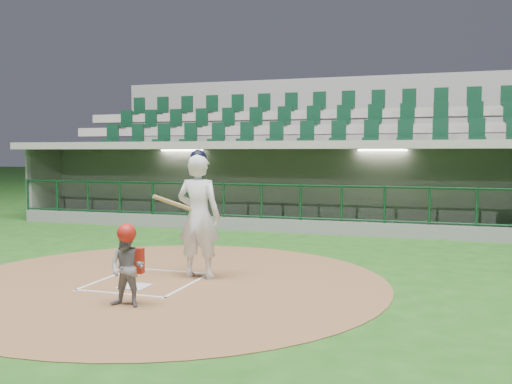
# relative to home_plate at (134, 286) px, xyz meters

# --- Properties ---
(ground) EXTENTS (120.00, 120.00, 0.00)m
(ground) POSITION_rel_home_plate_xyz_m (0.00, 0.70, -0.02)
(ground) COLOR #1D4F16
(ground) RESTS_ON ground
(dirt_circle) EXTENTS (7.20, 7.20, 0.01)m
(dirt_circle) POSITION_rel_home_plate_xyz_m (0.30, 0.50, -0.02)
(dirt_circle) COLOR brown
(dirt_circle) RESTS_ON ground
(home_plate) EXTENTS (0.43, 0.43, 0.02)m
(home_plate) POSITION_rel_home_plate_xyz_m (0.00, 0.00, 0.00)
(home_plate) COLOR silver
(home_plate) RESTS_ON dirt_circle
(batter_box_chalk) EXTENTS (1.55, 1.80, 0.01)m
(batter_box_chalk) POSITION_rel_home_plate_xyz_m (0.00, 0.40, -0.00)
(batter_box_chalk) COLOR white
(batter_box_chalk) RESTS_ON ground
(dugout_structure) EXTENTS (16.40, 3.70, 3.00)m
(dugout_structure) POSITION_rel_home_plate_xyz_m (0.04, 8.52, 0.94)
(dugout_structure) COLOR gray
(dugout_structure) RESTS_ON ground
(seating_deck) EXTENTS (17.00, 6.72, 5.15)m
(seating_deck) POSITION_rel_home_plate_xyz_m (0.00, 11.61, 1.40)
(seating_deck) COLOR slate
(seating_deck) RESTS_ON ground
(batter) EXTENTS (0.92, 0.90, 2.14)m
(batter) POSITION_rel_home_plate_xyz_m (0.68, 0.95, 1.05)
(batter) COLOR white
(batter) RESTS_ON dirt_circle
(catcher) EXTENTS (0.52, 0.41, 1.14)m
(catcher) POSITION_rel_home_plate_xyz_m (0.48, -1.01, 0.56)
(catcher) COLOR gray
(catcher) RESTS_ON dirt_circle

